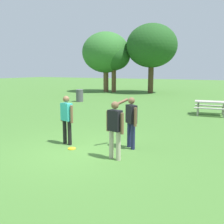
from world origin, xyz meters
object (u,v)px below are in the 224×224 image
object	(u,v)px
person_catcher	(67,117)
trash_can_beside_table	(80,96)
tree_tall_left	(106,53)
picnic_table_near	(211,105)
tree_broad_center	(114,57)
tree_far_right	(152,46)
person_bystander	(131,119)
person_thrower	(115,126)
frisbee	(72,149)

from	to	relation	value
person_catcher	trash_can_beside_table	distance (m)	11.42
person_catcher	tree_tall_left	xyz separation A→B (m)	(-8.98, 18.30, 3.45)
picnic_table_near	tree_broad_center	bearing A→B (deg)	138.82
tree_broad_center	tree_far_right	bearing A→B (deg)	15.09
picnic_table_near	tree_tall_left	size ratio (longest dim) A/B	0.28
person_bystander	tree_broad_center	bearing A→B (deg)	119.56
picnic_table_near	tree_far_right	bearing A→B (deg)	124.04
person_thrower	trash_can_beside_table	bearing A→B (deg)	130.12
frisbee	tree_broad_center	bearing A→B (deg)	114.25
tree_tall_left	tree_broad_center	xyz separation A→B (m)	(1.08, -0.13, -0.49)
trash_can_beside_table	person_thrower	bearing A→B (deg)	-49.88
trash_can_beside_table	tree_far_right	distance (m)	11.00
tree_broad_center	picnic_table_near	bearing A→B (deg)	-41.18
person_bystander	frisbee	world-z (taller)	person_bystander
person_catcher	frisbee	distance (m)	1.09
trash_can_beside_table	tree_far_right	bearing A→B (deg)	76.23
person_catcher	frisbee	bearing A→B (deg)	-37.96
person_thrower	person_bystander	size ratio (longest dim) A/B	1.00
person_thrower	person_catcher	xyz separation A→B (m)	(-2.07, 0.49, 0.00)
frisbee	picnic_table_near	xyz separation A→B (m)	(3.09, 8.52, 0.55)
person_bystander	picnic_table_near	distance (m)	7.71
person_thrower	tree_tall_left	size ratio (longest dim) A/B	0.25
frisbee	tree_tall_left	size ratio (longest dim) A/B	0.04
trash_can_beside_table	tree_far_right	xyz separation A→B (m)	(2.39, 9.76, 4.49)
person_thrower	tree_tall_left	world-z (taller)	tree_tall_left
frisbee	trash_can_beside_table	xyz separation A→B (m)	(-6.78, 9.83, 0.47)
picnic_table_near	trash_can_beside_table	world-z (taller)	trash_can_beside_table
tree_broad_center	tree_far_right	world-z (taller)	tree_far_right
frisbee	tree_far_right	size ratio (longest dim) A/B	0.03
person_thrower	person_catcher	world-z (taller)	same
person_thrower	trash_can_beside_table	world-z (taller)	person_thrower
tree_far_right	person_thrower	bearing A→B (deg)	-73.05
tree_tall_left	trash_can_beside_table	bearing A→B (deg)	-73.27
person_bystander	tree_far_right	xyz separation A→B (m)	(-6.00, 18.62, 4.01)
frisbee	tree_tall_left	world-z (taller)	tree_tall_left
person_bystander	trash_can_beside_table	bearing A→B (deg)	133.43
person_catcher	tree_far_right	distance (m)	20.05
person_thrower	frisbee	bearing A→B (deg)	175.02
trash_can_beside_table	tree_broad_center	xyz separation A→B (m)	(-1.57, 8.69, 3.42)
person_bystander	picnic_table_near	xyz separation A→B (m)	(1.48, 7.55, -0.40)
tree_tall_left	person_catcher	bearing A→B (deg)	-63.86
picnic_table_near	person_thrower	bearing A→B (deg)	-99.59
frisbee	picnic_table_near	size ratio (longest dim) A/B	0.13
person_bystander	picnic_table_near	world-z (taller)	person_bystander
trash_can_beside_table	tree_far_right	size ratio (longest dim) A/B	0.13
tree_tall_left	tree_broad_center	bearing A→B (deg)	-6.66
frisbee	tree_far_right	bearing A→B (deg)	102.63
tree_far_right	picnic_table_near	bearing A→B (deg)	-55.96
person_catcher	tree_tall_left	bearing A→B (deg)	116.14
person_bystander	tree_far_right	size ratio (longest dim) A/B	0.23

